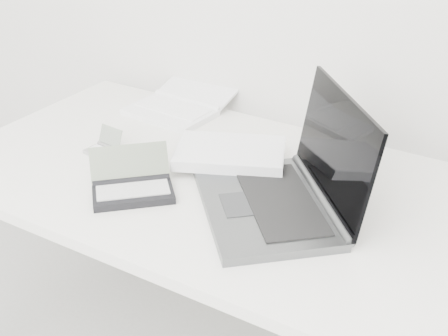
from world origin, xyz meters
The scene contains 5 objects.
desk centered at (0.00, 1.55, 0.68)m, with size 1.60×0.80×0.73m.
laptop_large centered at (0.07, 1.55, 0.77)m, with size 0.63×0.54×0.28m.
netbook_open_white centered at (-0.41, 1.87, 0.75)m, with size 0.29×0.36×0.07m.
pda_silver centered at (-0.42, 1.51, 0.74)m, with size 0.09×0.09×0.06m.
palmtop_charcoal centered at (-0.21, 1.37, 0.75)m, with size 0.25×0.25×0.10m.
Camera 1 is at (0.67, 0.36, 1.52)m, focal length 50.00 mm.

